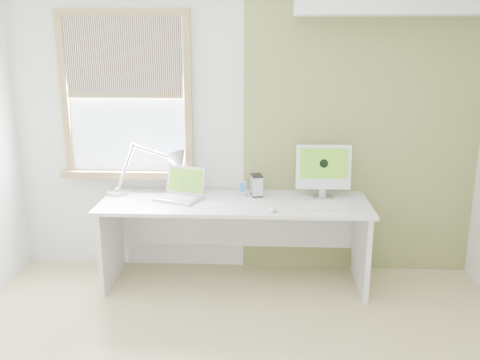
# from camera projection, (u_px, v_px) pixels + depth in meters

# --- Properties ---
(room) EXTENTS (4.04, 3.54, 2.64)m
(room) POSITION_uv_depth(u_px,v_px,m) (231.00, 177.00, 2.73)
(room) COLOR tan
(room) RESTS_ON ground
(accent_wall) EXTENTS (2.00, 0.02, 2.60)m
(accent_wall) POSITION_uv_depth(u_px,v_px,m) (361.00, 126.00, 4.36)
(accent_wall) COLOR olive
(accent_wall) RESTS_ON room
(window) EXTENTS (1.20, 0.14, 1.42)m
(window) POSITION_uv_depth(u_px,v_px,m) (126.00, 97.00, 4.36)
(window) COLOR #A0834A
(window) RESTS_ON room
(desk) EXTENTS (2.20, 0.70, 0.73)m
(desk) POSITION_uv_depth(u_px,v_px,m) (235.00, 221.00, 4.32)
(desk) COLOR silver
(desk) RESTS_ON room
(desk_lamp) EXTENTS (0.79, 0.40, 0.44)m
(desk_lamp) POSITION_uv_depth(u_px,v_px,m) (167.00, 166.00, 4.44)
(desk_lamp) COLOR silver
(desk_lamp) RESTS_ON desk
(laptop) EXTENTS (0.44, 0.40, 0.25)m
(laptop) POSITION_uv_depth(u_px,v_px,m) (182.00, 191.00, 4.28)
(laptop) COLOR silver
(laptop) RESTS_ON desk
(phone_dock) EXTENTS (0.08, 0.08, 0.13)m
(phone_dock) POSITION_uv_depth(u_px,v_px,m) (243.00, 191.00, 4.36)
(phone_dock) COLOR silver
(phone_dock) RESTS_ON desk
(external_drive) EXTENTS (0.11, 0.16, 0.18)m
(external_drive) POSITION_uv_depth(u_px,v_px,m) (257.00, 185.00, 4.35)
(external_drive) COLOR silver
(external_drive) RESTS_ON desk
(imac) EXTENTS (0.45, 0.15, 0.44)m
(imac) POSITION_uv_depth(u_px,v_px,m) (323.00, 168.00, 4.27)
(imac) COLOR silver
(imac) RESTS_ON desk
(keyboard) EXTENTS (0.45, 0.15, 0.02)m
(keyboard) POSITION_uv_depth(u_px,v_px,m) (321.00, 208.00, 4.01)
(keyboard) COLOR white
(keyboard) RESTS_ON desk
(mouse) EXTENTS (0.08, 0.11, 0.03)m
(mouse) POSITION_uv_depth(u_px,v_px,m) (272.00, 209.00, 3.96)
(mouse) COLOR white
(mouse) RESTS_ON desk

